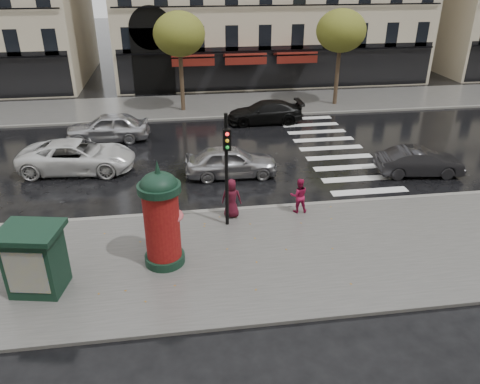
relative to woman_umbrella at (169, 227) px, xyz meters
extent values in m
plane|color=black|center=(3.04, 0.33, -1.41)|extent=(160.00, 160.00, 0.00)
cube|color=#474744|center=(3.04, -0.17, -1.35)|extent=(90.00, 7.00, 0.12)
cube|color=#474744|center=(3.04, 19.33, -1.35)|extent=(90.00, 6.00, 0.12)
cube|color=slate|center=(3.04, 3.33, -1.34)|extent=(90.00, 0.25, 0.14)
cube|color=slate|center=(3.04, 16.33, -1.34)|extent=(90.00, 0.25, 0.14)
cube|color=silver|center=(9.04, 9.93, -1.40)|extent=(3.60, 11.75, 0.01)
cylinder|color=#38281C|center=(1.04, 18.33, 1.19)|extent=(0.28, 0.28, 5.20)
ellipsoid|color=#52581B|center=(1.04, 18.33, 3.79)|extent=(3.40, 3.40, 2.89)
cylinder|color=#38281C|center=(12.04, 18.33, 1.19)|extent=(0.28, 0.28, 5.20)
ellipsoid|color=#52581B|center=(12.04, 18.33, 3.79)|extent=(3.40, 3.40, 2.89)
imported|color=beige|center=(0.00, 0.00, -0.56)|extent=(0.55, 0.37, 1.47)
cylinder|color=black|center=(0.00, 0.00, -0.07)|extent=(0.02, 0.02, 0.93)
ellipsoid|color=#C4244E|center=(0.00, 0.00, 0.42)|extent=(1.02, 1.02, 0.36)
cone|color=black|center=(0.00, 0.00, 0.63)|extent=(0.04, 0.04, 0.08)
cube|color=black|center=(0.21, -0.06, -0.41)|extent=(0.21, 0.10, 0.27)
imported|color=#A0133E|center=(5.25, 2.73, -0.55)|extent=(0.76, 0.62, 1.48)
imported|color=#470E1C|center=(2.46, 2.73, -0.47)|extent=(0.88, 0.66, 1.63)
cylinder|color=black|center=(-0.23, -0.14, -1.14)|extent=(1.37, 1.37, 0.29)
cylinder|color=maroon|center=(-0.23, -0.14, 0.23)|extent=(1.18, 1.18, 2.45)
cylinder|color=black|center=(-0.23, -0.14, 1.56)|extent=(1.41, 1.41, 0.25)
ellipsoid|color=black|center=(-0.23, -0.14, 1.65)|extent=(1.22, 1.22, 0.85)
cone|color=black|center=(-0.23, -0.14, 2.29)|extent=(0.20, 0.20, 0.44)
cylinder|color=black|center=(2.21, 2.13, 0.97)|extent=(0.14, 0.14, 4.52)
cube|color=black|center=(2.21, 1.89, 2.33)|extent=(0.28, 0.20, 0.79)
cube|color=black|center=(-4.12, -1.08, -0.28)|extent=(1.74, 1.52, 2.01)
cube|color=black|center=(-4.12, -1.08, 0.82)|extent=(2.08, 1.85, 0.17)
imported|color=#A3A3A8|center=(2.98, 6.99, -0.65)|extent=(4.50, 1.87, 1.52)
imported|color=black|center=(12.11, 5.79, -0.73)|extent=(4.23, 1.86, 1.35)
imported|color=silver|center=(-4.49, 8.69, -0.63)|extent=(5.81, 3.09, 1.56)
imported|color=black|center=(6.20, 15.01, -0.70)|extent=(4.86, 1.99, 1.41)
imported|color=#B1B1B6|center=(-3.48, 13.02, -0.60)|extent=(4.83, 2.13, 1.62)
camera|label=1|loc=(0.43, -13.82, 8.07)|focal=35.00mm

